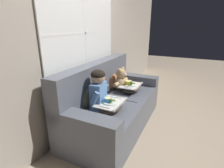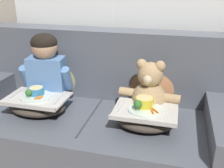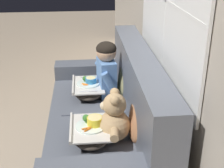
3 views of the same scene
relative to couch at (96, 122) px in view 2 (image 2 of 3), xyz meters
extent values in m
plane|color=tan|center=(0.00, -0.07, -0.36)|extent=(14.00, 14.00, 0.00)
cube|color=#565B66|center=(0.00, -0.07, -0.12)|extent=(1.99, 0.90, 0.48)
cube|color=#565B66|center=(0.00, 0.27, 0.39)|extent=(1.99, 0.22, 0.54)
cube|color=#3D424C|center=(0.00, -0.09, 0.12)|extent=(0.01, 0.64, 0.01)
ellipsoid|color=#898456|center=(-0.39, 0.19, 0.30)|extent=(0.38, 0.18, 0.40)
ellipsoid|color=#B2754C|center=(0.39, 0.19, 0.30)|extent=(0.39, 0.19, 0.40)
cube|color=#5B84BC|center=(-0.39, 0.02, 0.30)|extent=(0.29, 0.18, 0.36)
sphere|color=tan|center=(-0.39, 0.02, 0.56)|extent=(0.19, 0.19, 0.19)
ellipsoid|color=black|center=(-0.39, 0.02, 0.59)|extent=(0.19, 0.19, 0.13)
cylinder|color=#5B84BC|center=(-0.54, -0.02, 0.33)|extent=(0.09, 0.15, 0.20)
cylinder|color=#5B84BC|center=(-0.23, 0.02, 0.33)|extent=(0.09, 0.15, 0.20)
sphere|color=tan|center=(0.39, 0.02, 0.24)|extent=(0.24, 0.24, 0.24)
sphere|color=tan|center=(0.39, 0.02, 0.41)|extent=(0.17, 0.17, 0.17)
sphere|color=tan|center=(0.33, 0.02, 0.48)|extent=(0.07, 0.07, 0.07)
sphere|color=tan|center=(0.45, 0.01, 0.48)|extent=(0.07, 0.07, 0.07)
sphere|color=beige|center=(0.38, -0.06, 0.41)|extent=(0.06, 0.06, 0.06)
sphere|color=black|center=(0.38, -0.08, 0.41)|extent=(0.02, 0.02, 0.02)
cylinder|color=tan|center=(0.23, 0.03, 0.26)|extent=(0.13, 0.07, 0.06)
cylinder|color=tan|center=(0.54, 0.00, 0.26)|extent=(0.13, 0.07, 0.06)
cylinder|color=tan|center=(0.32, -0.10, 0.15)|extent=(0.07, 0.11, 0.06)
cylinder|color=tan|center=(0.43, -0.11, 0.15)|extent=(0.07, 0.11, 0.06)
ellipsoid|color=#473D33|center=(-0.39, -0.17, 0.17)|extent=(0.42, 0.29, 0.11)
cube|color=beige|center=(-0.39, -0.17, 0.23)|extent=(0.43, 0.30, 0.01)
cube|color=beige|center=(-0.39, -0.31, 0.24)|extent=(0.43, 0.02, 0.02)
cylinder|color=silver|center=(-0.39, -0.17, 0.24)|extent=(0.22, 0.22, 0.01)
cylinder|color=#3889C1|center=(-0.40, -0.14, 0.27)|extent=(0.11, 0.11, 0.05)
cylinder|color=#E5D189|center=(-0.40, -0.14, 0.30)|extent=(0.10, 0.10, 0.01)
sphere|color=#38702D|center=(-0.43, -0.19, 0.28)|extent=(0.05, 0.05, 0.05)
cylinder|color=#7A9E56|center=(-0.43, -0.19, 0.26)|extent=(0.02, 0.02, 0.02)
cylinder|color=orange|center=(-0.36, -0.20, 0.25)|extent=(0.03, 0.05, 0.01)
cylinder|color=orange|center=(-0.34, -0.19, 0.25)|extent=(0.02, 0.05, 0.01)
cube|color=silver|center=(-0.56, -0.17, 0.24)|extent=(0.02, 0.14, 0.01)
cube|color=silver|center=(-0.22, -0.17, 0.24)|extent=(0.01, 0.17, 0.01)
ellipsoid|color=#473D33|center=(0.39, -0.17, 0.17)|extent=(0.39, 0.30, 0.11)
cube|color=beige|center=(0.39, -0.17, 0.23)|extent=(0.41, 0.31, 0.01)
cube|color=beige|center=(0.39, -0.31, 0.24)|extent=(0.41, 0.02, 0.02)
cylinder|color=silver|center=(0.39, -0.17, 0.24)|extent=(0.22, 0.22, 0.01)
cylinder|color=yellow|center=(0.37, -0.13, 0.28)|extent=(0.12, 0.12, 0.06)
cylinder|color=#E5D189|center=(0.37, -0.13, 0.30)|extent=(0.10, 0.10, 0.01)
sphere|color=#38702D|center=(0.34, -0.20, 0.29)|extent=(0.06, 0.06, 0.06)
cylinder|color=#7A9E56|center=(0.34, -0.20, 0.26)|extent=(0.02, 0.02, 0.02)
cylinder|color=orange|center=(0.43, -0.20, 0.25)|extent=(0.03, 0.07, 0.01)
cylinder|color=orange|center=(0.45, -0.19, 0.25)|extent=(0.05, 0.05, 0.01)
cube|color=silver|center=(0.23, -0.17, 0.24)|extent=(0.02, 0.14, 0.01)
camera|label=1|loc=(-2.28, -1.10, 1.22)|focal=28.00mm
camera|label=2|loc=(0.55, -1.66, 1.02)|focal=42.00mm
camera|label=3|loc=(2.39, -0.19, 1.49)|focal=50.00mm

